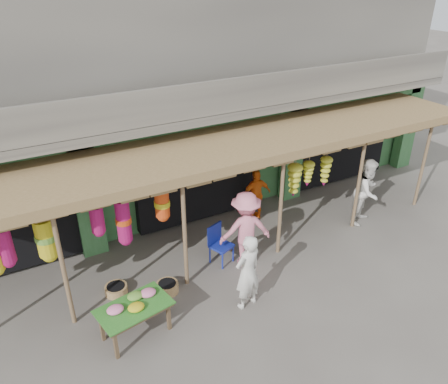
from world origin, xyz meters
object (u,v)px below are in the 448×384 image
flower_table (134,307)px  person_shopper (246,229)px  person_right (367,191)px  blue_chair (219,242)px  person_vendor (256,195)px  person_front (248,272)px

flower_table → person_shopper: size_ratio=0.79×
flower_table → person_right: 7.02m
blue_chair → person_shopper: person_shopper is taller
blue_chair → person_right: (4.42, -0.33, 0.39)m
flower_table → person_vendor: size_ratio=1.00×
blue_chair → person_shopper: 0.75m
person_front → person_right: (4.65, 1.33, 0.07)m
person_front → person_right: 4.83m
person_right → person_vendor: person_right is taller
flower_table → blue_chair: (2.52, 1.30, -0.12)m
person_right → person_shopper: (-3.91, -0.05, 0.02)m
blue_chair → person_right: size_ratio=0.52×
flower_table → person_vendor: (4.39, 2.57, 0.08)m
person_vendor → person_front: bearing=57.7°
blue_chair → person_right: person_right is taller
person_shopper → person_vendor: bearing=-115.0°
person_right → flower_table: bearing=164.3°
person_right → blue_chair: bearing=152.1°
person_front → person_vendor: person_front is taller
blue_chair → person_front: bearing=-118.5°
flower_table → person_vendor: 5.09m
flower_table → person_right: bearing=-2.5°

